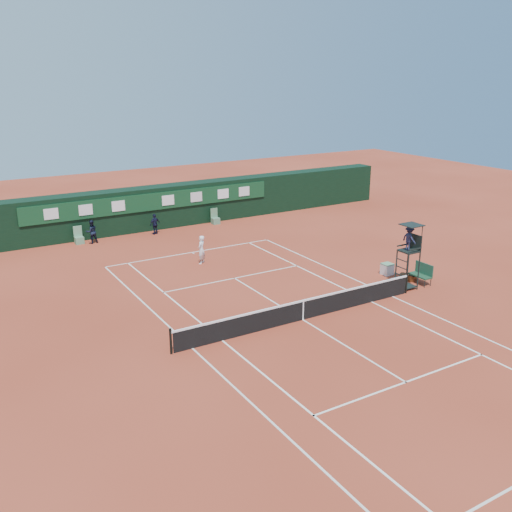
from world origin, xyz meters
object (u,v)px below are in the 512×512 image
Objects in this scene: player_bench at (422,273)px; tennis_net at (303,309)px; umpire_chair at (409,243)px; player at (201,250)px; cooler at (387,269)px.

tennis_net is at bearing -175.56° from player_bench.
umpire_chair is 11.81m from player.
umpire_chair is 2.85× the size of player_bench.
umpire_chair reaches higher than player.
player reaches higher than cooler.
player_bench is 2.06m from cooler.
tennis_net is at bearing -161.09° from cooler.
tennis_net is 20.00× the size of cooler.
tennis_net is at bearing -175.99° from umpire_chair.
tennis_net is 7.67× the size of player.
tennis_net and player_bench have the same top height.
umpire_chair reaches higher than cooler.
player is (-7.29, 9.15, -1.62)m from umpire_chair.
umpire_chair is 2.27m from player_bench.
player_bench is at bearing 91.36° from player.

